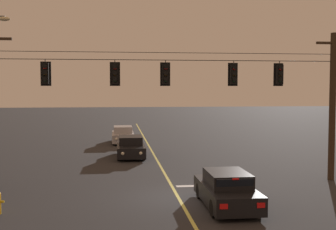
{
  "coord_description": "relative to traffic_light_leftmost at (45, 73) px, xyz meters",
  "views": [
    {
      "loc": [
        -2.56,
        -17.86,
        4.58
      ],
      "look_at": [
        0.0,
        3.73,
        3.25
      ],
      "focal_mm": 46.71,
      "sensor_mm": 36.0,
      "label": 1
    }
  ],
  "objects": [
    {
      "name": "ground_plane",
      "position": [
        5.78,
        -2.71,
        -5.26
      ],
      "size": [
        180.0,
        180.0,
        0.0
      ],
      "primitive_type": "plane",
      "color": "#28282B"
    },
    {
      "name": "lane_centre_stripe",
      "position": [
        5.78,
        6.02,
        -5.26
      ],
      "size": [
        0.14,
        60.0,
        0.01
      ],
      "primitive_type": "cube",
      "color": "#D1C64C",
      "rests_on": "ground"
    },
    {
      "name": "stop_bar_paint",
      "position": [
        7.68,
        -0.58,
        -5.26
      ],
      "size": [
        3.4,
        0.36,
        0.01
      ],
      "primitive_type": "cube",
      "color": "silver",
      "rests_on": "ground"
    },
    {
      "name": "signal_span_assembly",
      "position": [
        5.78,
        0.02,
        -1.45
      ],
      "size": [
        18.06,
        0.32,
        7.32
      ],
      "color": "#38281C",
      "rests_on": "ground"
    },
    {
      "name": "traffic_light_leftmost",
      "position": [
        0.0,
        0.0,
        0.0
      ],
      "size": [
        0.48,
        0.41,
        1.22
      ],
      "color": "black"
    },
    {
      "name": "traffic_light_left_inner",
      "position": [
        3.17,
        0.0,
        0.0
      ],
      "size": [
        0.48,
        0.41,
        1.22
      ],
      "color": "black"
    },
    {
      "name": "traffic_light_centre",
      "position": [
        5.54,
        0.0,
        0.0
      ],
      "size": [
        0.48,
        0.41,
        1.22
      ],
      "color": "black"
    },
    {
      "name": "traffic_light_right_inner",
      "position": [
        8.85,
        0.0,
        0.0
      ],
      "size": [
        0.48,
        0.41,
        1.22
      ],
      "color": "black"
    },
    {
      "name": "traffic_light_rightmost",
      "position": [
        11.14,
        0.0,
        0.0
      ],
      "size": [
        0.48,
        0.41,
        1.22
      ],
      "color": "black"
    },
    {
      "name": "car_waiting_near_lane",
      "position": [
        7.44,
        -4.29,
        -4.61
      ],
      "size": [
        1.8,
        4.33,
        1.39
      ],
      "color": "black",
      "rests_on": "ground"
    },
    {
      "name": "car_oncoming_lead",
      "position": [
        4.15,
        8.51,
        -4.61
      ],
      "size": [
        1.8,
        4.42,
        1.39
      ],
      "color": "black",
      "rests_on": "ground"
    },
    {
      "name": "car_oncoming_trailing",
      "position": [
        3.76,
        16.29,
        -4.61
      ],
      "size": [
        1.8,
        4.42,
        1.39
      ],
      "color": "#A5A5AD",
      "rests_on": "ground"
    }
  ]
}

